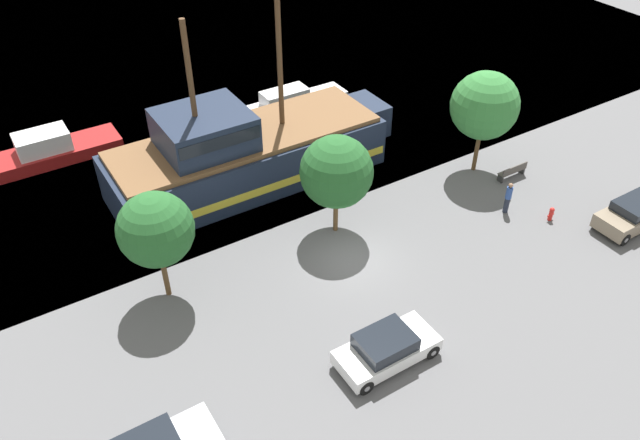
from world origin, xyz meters
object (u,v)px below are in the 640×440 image
object	(u,v)px
parked_car_curb_front	(386,348)
bench_promenade_east	(513,171)
pedestrian_walking_near	(508,198)
fire_hydrant	(551,213)
moored_boat_dockside	(52,149)
moored_boat_outer	(291,104)
parked_car_curb_rear	(637,212)
pirate_ship	(245,153)

from	to	relation	value
parked_car_curb_front	bench_promenade_east	xyz separation A→B (m)	(13.82, 6.65, -0.26)
bench_promenade_east	pedestrian_walking_near	size ratio (longest dim) A/B	1.00
parked_car_curb_front	fire_hydrant	bearing A→B (deg)	12.68
moored_boat_dockside	fire_hydrant	distance (m)	28.02
bench_promenade_east	pedestrian_walking_near	distance (m)	3.39
fire_hydrant	bench_promenade_east	size ratio (longest dim) A/B	0.43
moored_boat_dockside	moored_boat_outer	distance (m)	14.80
parked_car_curb_front	parked_car_curb_rear	size ratio (longest dim) A/B	0.87
moored_boat_dockside	bench_promenade_east	size ratio (longest dim) A/B	4.09
pirate_ship	fire_hydrant	bearing A→B (deg)	-44.75
pirate_ship	bench_promenade_east	size ratio (longest dim) A/B	9.09
bench_promenade_east	fire_hydrant	bearing A→B (deg)	-107.26
fire_hydrant	bench_promenade_east	xyz separation A→B (m)	(1.18, 3.81, 0.03)
parked_car_curb_rear	pedestrian_walking_near	size ratio (longest dim) A/B	2.67
moored_boat_dockside	bench_promenade_east	bearing A→B (deg)	-36.32
parked_car_curb_front	pedestrian_walking_near	bearing A→B (deg)	22.15
pirate_ship	bench_promenade_east	distance (m)	14.95
fire_hydrant	moored_boat_dockside	bearing A→B (deg)	135.95
pirate_ship	moored_boat_outer	size ratio (longest dim) A/B	2.16
parked_car_curb_rear	pedestrian_walking_near	world-z (taller)	pedestrian_walking_near
fire_hydrant	pirate_ship	bearing A→B (deg)	135.25
parked_car_curb_rear	moored_boat_outer	bearing A→B (deg)	114.71
parked_car_curb_front	fire_hydrant	size ratio (longest dim) A/B	5.41
moored_boat_outer	parked_car_curb_rear	xyz separation A→B (m)	(8.95, -19.44, 0.08)
parked_car_curb_front	parked_car_curb_rear	distance (m)	16.03
parked_car_curb_rear	bench_promenade_east	xyz separation A→B (m)	(-2.21, 6.27, -0.29)
moored_boat_outer	moored_boat_dockside	bearing A→B (deg)	170.27
bench_promenade_east	moored_boat_outer	bearing A→B (deg)	117.07
pirate_ship	fire_hydrant	size ratio (longest dim) A/B	21.31
pedestrian_walking_near	parked_car_curb_front	bearing A→B (deg)	-157.85
pirate_ship	fire_hydrant	xyz separation A→B (m)	(11.57, -11.47, -1.38)
parked_car_curb_front	pedestrian_walking_near	size ratio (longest dim) A/B	2.31
parked_car_curb_rear	fire_hydrant	world-z (taller)	parked_car_curb_rear
pirate_ship	moored_boat_outer	xyz separation A→B (m)	(6.03, 5.50, -1.13)
pirate_ship	parked_car_curb_rear	bearing A→B (deg)	-42.96
pirate_ship	moored_boat_outer	distance (m)	8.24
parked_car_curb_front	moored_boat_dockside	bearing A→B (deg)	108.58
pedestrian_walking_near	fire_hydrant	bearing A→B (deg)	-49.86
parked_car_curb_front	bench_promenade_east	world-z (taller)	parked_car_curb_front
moored_boat_outer	parked_car_curb_front	world-z (taller)	moored_boat_outer
moored_boat_dockside	moored_boat_outer	bearing A→B (deg)	-9.73
pirate_ship	bench_promenade_east	bearing A→B (deg)	-31.01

